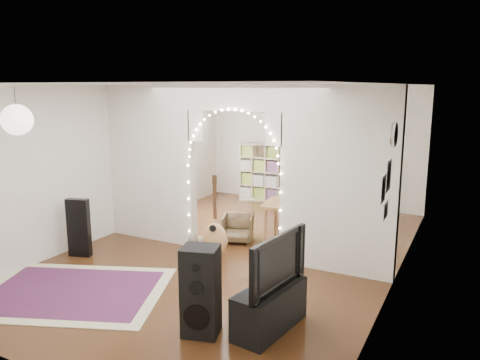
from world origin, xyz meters
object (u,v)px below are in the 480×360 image
at_px(dining_chair_left, 238,228).
at_px(dining_table, 301,208).
at_px(media_console, 270,308).
at_px(acoustic_guitar, 215,226).
at_px(bookcase, 267,172).
at_px(floor_speaker, 201,291).
at_px(dining_chair_right, 351,212).

bearing_deg(dining_chair_left, dining_table, -10.08).
bearing_deg(dining_chair_left, media_console, -76.88).
xyz_separation_m(acoustic_guitar, bookcase, (-0.75, 3.75, 0.21)).
relative_size(media_console, bookcase, 0.73).
height_order(dining_table, dining_chair_left, dining_table).
xyz_separation_m(floor_speaker, bookcase, (-1.84, 5.95, 0.19)).
bearing_deg(dining_chair_right, media_console, -95.23).
bearing_deg(dining_chair_left, floor_speaker, -90.89).
xyz_separation_m(acoustic_guitar, dining_chair_left, (0.02, 0.76, -0.25)).
bearing_deg(dining_table, floor_speaker, -97.27).
relative_size(acoustic_guitar, dining_table, 0.86).
xyz_separation_m(acoustic_guitar, media_console, (1.72, -1.76, -0.23)).
distance_m(acoustic_guitar, dining_chair_left, 0.80).
height_order(bookcase, dining_chair_right, bookcase).
distance_m(acoustic_guitar, floor_speaker, 2.45).
relative_size(acoustic_guitar, bookcase, 0.81).
bearing_deg(bookcase, acoustic_guitar, -101.83).
bearing_deg(media_console, dining_table, 111.47).
relative_size(floor_speaker, dining_table, 0.77).
relative_size(media_console, dining_table, 0.77).
height_order(bookcase, dining_chair_left, bookcase).
distance_m(bookcase, dining_chair_left, 3.12).
relative_size(acoustic_guitar, dining_chair_right, 1.82).
distance_m(dining_table, dining_chair_right, 1.76).
bearing_deg(acoustic_guitar, dining_chair_right, 50.87).
distance_m(media_console, dining_chair_left, 3.05).
bearing_deg(acoustic_guitar, media_console, -54.31).
height_order(media_console, dining_chair_right, dining_chair_right).
bearing_deg(dining_chair_right, dining_table, -113.04).
bearing_deg(dining_chair_left, dining_chair_right, 29.62).
relative_size(acoustic_guitar, media_console, 1.11).
xyz_separation_m(media_console, dining_chair_right, (-0.18, 4.38, 0.03)).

